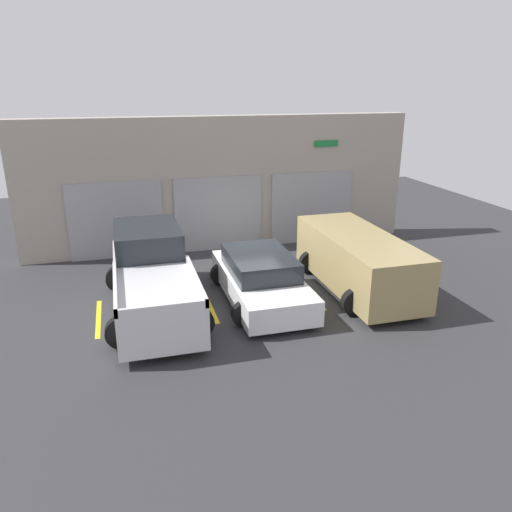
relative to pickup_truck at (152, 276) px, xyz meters
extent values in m
plane|color=#2D2D30|center=(2.84, 1.38, -0.88)|extent=(28.00, 28.00, 0.00)
cube|color=#9E9389|center=(2.84, 4.68, 1.40)|extent=(13.59, 0.60, 4.57)
cube|color=#939399|center=(-0.82, 4.34, 0.41)|extent=(3.06, 0.08, 2.58)
cube|color=#939399|center=(2.64, 4.34, 0.41)|extent=(3.06, 0.08, 2.58)
cube|color=#939399|center=(6.10, 4.34, 0.41)|extent=(3.06, 0.08, 2.58)
cube|color=#197238|center=(6.58, 4.35, 2.69)|extent=(0.90, 0.03, 0.22)
cube|color=silver|center=(0.00, -0.30, -0.17)|extent=(1.90, 5.37, 0.99)
cube|color=#1E2328|center=(0.00, 1.17, 0.67)|extent=(1.75, 2.41, 0.70)
cube|color=silver|center=(-0.91, -1.51, 0.41)|extent=(0.08, 2.95, 0.18)
cube|color=silver|center=(0.91, -1.51, 0.41)|extent=(0.08, 2.95, 0.18)
cube|color=silver|center=(0.00, -2.95, 0.41)|extent=(1.90, 0.08, 0.18)
cylinder|color=black|center=(-0.84, 1.36, -0.50)|extent=(0.76, 0.22, 0.76)
cylinder|color=black|center=(0.84, 1.36, -0.50)|extent=(0.76, 0.22, 0.76)
cylinder|color=black|center=(-0.84, -1.97, -0.50)|extent=(0.76, 0.22, 0.76)
cylinder|color=black|center=(0.84, -1.97, -0.50)|extent=(0.76, 0.22, 0.76)
cube|color=white|center=(2.84, -0.30, -0.42)|extent=(1.84, 4.40, 0.64)
cube|color=#1E2328|center=(2.84, -0.19, 0.16)|extent=(1.62, 2.42, 0.52)
cylinder|color=black|center=(2.03, 1.06, -0.56)|extent=(0.63, 0.22, 0.63)
cylinder|color=black|center=(3.65, 1.06, -0.56)|extent=(0.63, 0.22, 0.63)
cylinder|color=black|center=(2.03, -1.67, -0.56)|extent=(0.63, 0.22, 0.63)
cylinder|color=black|center=(3.65, -1.67, -0.56)|extent=(0.63, 0.22, 0.63)
cube|color=#9E8956|center=(5.68, -0.30, 0.01)|extent=(1.83, 4.94, 1.43)
cube|color=#1E2328|center=(5.68, 2.12, 0.49)|extent=(1.65, 0.06, 0.28)
cylinder|color=black|center=(4.87, 1.23, -0.53)|extent=(0.71, 0.22, 0.71)
cylinder|color=black|center=(6.48, 1.23, -0.53)|extent=(0.71, 0.22, 0.71)
cylinder|color=black|center=(4.87, -1.84, -0.53)|extent=(0.71, 0.22, 0.71)
cylinder|color=black|center=(6.48, -1.84, -0.53)|extent=(0.71, 0.22, 0.71)
cube|color=gold|center=(-1.42, -0.30, -0.88)|extent=(0.12, 2.20, 0.01)
cube|color=gold|center=(1.42, -0.30, -0.88)|extent=(0.12, 2.20, 0.01)
cube|color=gold|center=(4.26, -0.30, -0.88)|extent=(0.12, 2.20, 0.01)
cube|color=gold|center=(7.09, -0.30, -0.88)|extent=(0.12, 2.20, 0.01)
camera|label=1|loc=(-0.63, -12.27, 4.74)|focal=35.00mm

